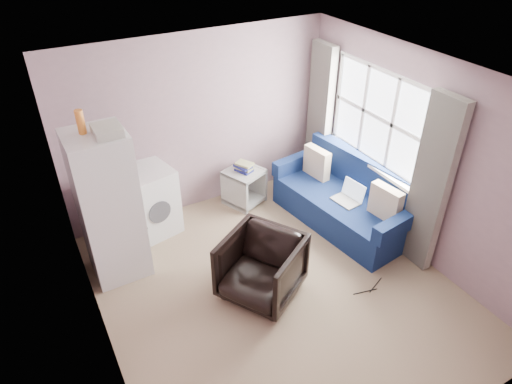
{
  "coord_description": "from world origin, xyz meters",
  "views": [
    {
      "loc": [
        -2.07,
        -3.24,
        3.9
      ],
      "look_at": [
        0.05,
        0.6,
        1.0
      ],
      "focal_mm": 32.0,
      "sensor_mm": 36.0,
      "label": 1
    }
  ],
  "objects_px": {
    "fridge": "(109,206)",
    "washing_machine": "(146,200)",
    "side_table": "(244,184)",
    "sofa": "(347,200)",
    "armchair": "(261,265)"
  },
  "relations": [
    {
      "from": "armchair",
      "to": "washing_machine",
      "type": "xyz_separation_m",
      "value": [
        -0.75,
        1.76,
        0.08
      ]
    },
    {
      "from": "armchair",
      "to": "sofa",
      "type": "xyz_separation_m",
      "value": [
        1.72,
        0.64,
        -0.08
      ]
    },
    {
      "from": "armchair",
      "to": "sofa",
      "type": "distance_m",
      "value": 1.84
    },
    {
      "from": "armchair",
      "to": "side_table",
      "type": "height_order",
      "value": "armchair"
    },
    {
      "from": "side_table",
      "to": "fridge",
      "type": "bearing_deg",
      "value": -164.9
    },
    {
      "from": "armchair",
      "to": "side_table",
      "type": "xyz_separation_m",
      "value": [
        0.69,
        1.73,
        -0.1
      ]
    },
    {
      "from": "fridge",
      "to": "side_table",
      "type": "xyz_separation_m",
      "value": [
        2.0,
        0.54,
        -0.62
      ]
    },
    {
      "from": "armchair",
      "to": "side_table",
      "type": "bearing_deg",
      "value": 126.77
    },
    {
      "from": "sofa",
      "to": "side_table",
      "type": "bearing_deg",
      "value": 126.03
    },
    {
      "from": "side_table",
      "to": "sofa",
      "type": "relative_size",
      "value": 0.31
    },
    {
      "from": "fridge",
      "to": "side_table",
      "type": "distance_m",
      "value": 2.16
    },
    {
      "from": "fridge",
      "to": "washing_machine",
      "type": "distance_m",
      "value": 0.91
    },
    {
      "from": "washing_machine",
      "to": "side_table",
      "type": "relative_size",
      "value": 1.41
    },
    {
      "from": "armchair",
      "to": "sofa",
      "type": "bearing_deg",
      "value": 78.96
    },
    {
      "from": "side_table",
      "to": "sofa",
      "type": "distance_m",
      "value": 1.5
    }
  ]
}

